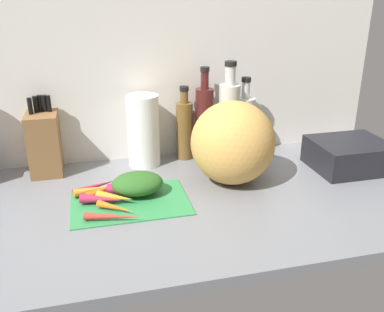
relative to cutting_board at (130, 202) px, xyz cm
name	(u,v)px	position (x,y,z in cm)	size (l,w,h in cm)	color
ground_plane	(179,203)	(14.93, -0.79, -1.90)	(170.00, 80.00, 3.00)	slate
wall_back	(155,77)	(14.93, 37.71, 29.60)	(170.00, 3.00, 60.00)	silver
cutting_board	(130,202)	(0.00, 0.00, 0.00)	(34.85, 24.22, 0.80)	#338C4C
carrot_0	(95,186)	(-9.79, 9.97, 1.55)	(2.31, 2.31, 14.52)	#B2264C
carrot_1	(94,189)	(-10.17, 7.41, 1.70)	(2.61, 2.61, 12.52)	orange
carrot_2	(115,197)	(-4.34, -0.07, 2.01)	(3.22, 3.22, 11.23)	orange
carrot_3	(126,191)	(-0.72, 3.48, 2.03)	(3.26, 3.26, 12.03)	#B2264C
carrot_4	(115,207)	(-4.79, -5.36, 1.50)	(2.20, 2.20, 11.58)	orange
carrot_5	(102,191)	(-8.00, 5.73, 1.86)	(2.93, 2.93, 11.66)	orange
carrot_6	(101,199)	(-8.48, -0.18, 1.94)	(3.08, 3.08, 12.27)	#B2264C
carrot_7	(113,217)	(-5.76, -10.44, 1.49)	(2.19, 2.19, 16.01)	red
carrot_greens_pile	(137,183)	(2.92, 4.20, 3.76)	(15.89, 12.22, 6.72)	#2D6023
winter_squash	(233,143)	(34.64, 7.25, 13.23)	(27.40, 26.88, 27.25)	gold
knife_block	(45,142)	(-25.32, 30.58, 10.55)	(10.42, 15.41, 26.81)	brown
paper_towel_roll	(143,131)	(8.54, 28.71, 12.46)	(11.38, 11.38, 25.71)	white
bottle_0	(184,129)	(24.15, 31.32, 11.17)	(6.13, 6.13, 27.46)	brown
bottle_1	(204,121)	(31.71, 31.16, 13.65)	(6.68, 6.68, 34.03)	#471919
bottle_2	(229,120)	(39.55, 25.99, 15.01)	(7.57, 7.57, 36.58)	silver
bottle_3	(244,125)	(46.62, 28.67, 11.64)	(7.59, 7.59, 30.12)	silver
dish_rack	(349,155)	(78.59, 7.67, 4.62)	(25.71, 21.99, 10.03)	black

